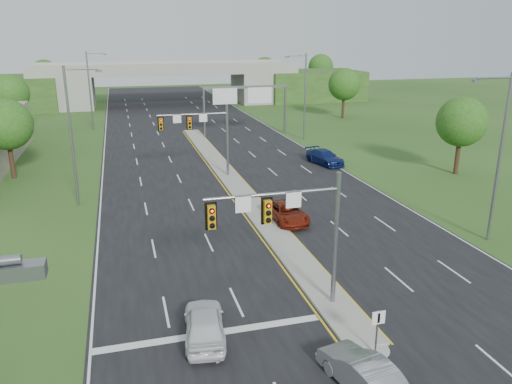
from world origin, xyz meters
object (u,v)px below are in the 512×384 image
Objects in this scene: car_far_a at (287,213)px; car_white at (204,323)px; keep_right_sign at (378,326)px; sign_gantry at (244,97)px; overpass at (168,86)px; signal_mast_near at (293,223)px; car_far_b at (325,157)px; car_silver at (363,373)px; signal_mast_far at (204,130)px.

car_white is at bearing -124.87° from car_far_a.
sign_gantry is at bearing 82.30° from keep_right_sign.
overpass reaches higher than car_white.
signal_mast_near is 1.58× the size of car_white.
overpass reaches higher than keep_right_sign.
car_far_b is (13.26, 27.13, -3.96)m from signal_mast_near.
signal_mast_near is 1.61× the size of car_silver.
car_far_b is (4.32, -17.87, -4.48)m from sign_gantry.
car_far_a is 0.95× the size of car_far_b.
overpass is at bearing 88.38° from signal_mast_near.
signal_mast_far is 0.09× the size of overpass.
car_silver is (5.31, -5.00, -0.04)m from car_white.
keep_right_sign is at bearing -97.70° from sign_gantry.
signal_mast_near and signal_mast_far have the same top height.
keep_right_sign is at bearing -122.51° from car_far_b.
signal_mast_near is 30.46m from car_far_b.
signal_mast_far reaches higher than sign_gantry.
car_far_b reaches higher than car_silver.
overpass is at bearing 100.79° from sign_gantry.
car_white is (-4.55, -26.19, -3.95)m from signal_mast_far.
sign_gantry reaches higher than car_far_b.
car_silver is at bearing -101.95° from car_far_a.
keep_right_sign is (2.26, -29.45, -3.21)m from signal_mast_far.
overpass is 54.15m from car_far_b.
car_far_b is at bearing 63.95° from signal_mast_near.
overpass reaches higher than sign_gantry.
car_white is at bearing -94.79° from overpass.
car_silver is 0.85× the size of car_far_b.
car_silver is at bearing 144.17° from car_white.
signal_mast_near is 7.41m from car_silver.
car_white is at bearing 154.42° from keep_right_sign.
signal_mast_far reaches higher than car_far_a.
car_white is 7.30m from car_silver.
car_white is at bearing -165.32° from signal_mast_near.
car_far_b is at bearing -122.96° from car_silver.
signal_mast_far is at bearing 175.82° from car_far_b.
keep_right_sign is at bearing -90.00° from overpass.
keep_right_sign reaches higher than car_silver.
signal_mast_near is at bearing -110.10° from car_far_a.
overpass is 16.46× the size of car_far_a.
car_far_a is at bearing -88.70° from overpass.
car_far_b is (9.45, 15.18, 0.07)m from car_far_a.
car_far_b is at bearing 70.80° from keep_right_sign.
car_far_b is at bearing -114.73° from car_white.
sign_gantry is at bearing 65.89° from signal_mast_far.
overpass is 15.63× the size of car_far_b.
car_white is 15.58m from car_far_a.
signal_mast_near is at bearing -91.62° from overpass.
overpass is at bearing 87.65° from signal_mast_far.
car_far_a is at bearing 72.32° from signal_mast_near.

